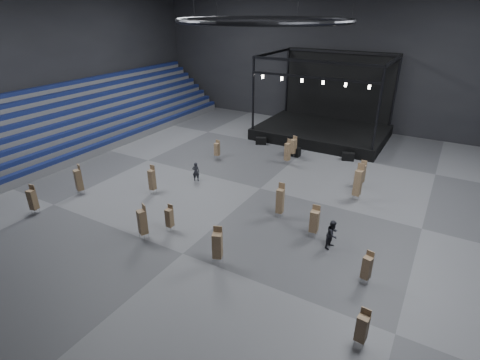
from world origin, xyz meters
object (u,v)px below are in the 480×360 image
Objects in this scene: stage at (324,124)px; flight_case_mid at (293,151)px; chair_stack_14 at (288,151)px; chair_stack_6 at (314,221)px; chair_stack_0 at (143,221)px; chair_stack_4 at (33,199)px; chair_stack_13 at (362,173)px; chair_stack_8 at (358,182)px; chair_stack_1 at (217,245)px; crew_member at (333,234)px; chair_stack_5 at (152,179)px; chair_stack_10 at (362,327)px; chair_stack_9 at (280,200)px; man_center at (196,172)px; flight_case_left at (261,141)px; flight_case_right at (348,157)px; chair_stack_7 at (367,267)px; chair_stack_2 at (79,180)px; chair_stack_3 at (217,149)px; chair_stack_11 at (293,146)px; chair_stack_12 at (170,217)px.

stage reaches higher than flight_case_mid.
chair_stack_6 is at bearing -42.56° from chair_stack_14.
chair_stack_4 is at bearing -146.04° from chair_stack_0.
chair_stack_13 is (7.14, -11.61, -0.24)m from stage.
chair_stack_1 is at bearing -107.31° from chair_stack_8.
chair_stack_6 is 1.53m from crew_member.
chair_stack_4 is 8.63m from chair_stack_5.
chair_stack_10 is 0.82× the size of chair_stack_14.
chair_stack_6 is at bearing -73.15° from stage.
chair_stack_4 is 0.85× the size of chair_stack_9.
man_center is at bearing -109.15° from chair_stack_14.
flight_case_left is 0.46× the size of chair_stack_0.
flight_case_right is 15.46m from crew_member.
chair_stack_7 is 17.30m from chair_stack_14.
chair_stack_2 is 1.12× the size of chair_stack_6.
chair_stack_6 is at bearing -94.20° from chair_stack_8.
chair_stack_2 reaches higher than chair_stack_1.
flight_case_left is at bearing 144.27° from chair_stack_7.
chair_stack_1 is 16.72m from chair_stack_3.
stage is 19.97m from chair_stack_9.
stage is 18.54m from man_center.
chair_stack_9 is at bearing -53.50° from chair_stack_14.
chair_stack_11 is at bearing 137.61° from chair_stack_7.
man_center is (-15.92, 6.14, -0.22)m from chair_stack_7.
stage reaches higher than chair_stack_6.
chair_stack_9 reaches higher than chair_stack_2.
chair_stack_1 is 4.93m from chair_stack_12.
chair_stack_10 reaches higher than flight_case_right.
chair_stack_0 is 18.64m from chair_stack_11.
chair_stack_9 reaches higher than chair_stack_12.
chair_stack_14 reaches higher than chair_stack_10.
chair_stack_8 reaches higher than flight_case_right.
chair_stack_10 is at bearing -13.66° from chair_stack_12.
chair_stack_9 reaches higher than flight_case_right.
stage is at bearing 84.20° from chair_stack_12.
chair_stack_3 is at bearing 144.24° from chair_stack_10.
flight_case_right is 0.51× the size of chair_stack_4.
flight_case_left is 11.32m from man_center.
chair_stack_3 is (-9.18, 13.97, -0.26)m from chair_stack_1.
chair_stack_5 is (-2.19, -15.00, 0.87)m from flight_case_left.
chair_stack_7 is 0.82× the size of chair_stack_14.
chair_stack_2 reaches higher than chair_stack_3.
flight_case_right is 5.92m from chair_stack_13.
chair_stack_10 is at bearing -60.78° from chair_stack_6.
chair_stack_9 is at bearing 36.45° from chair_stack_2.
chair_stack_3 is at bearing 85.47° from chair_stack_2.
chair_stack_2 is (-16.75, -18.15, 0.93)m from flight_case_right.
stage is 7.29× the size of chair_stack_3.
chair_stack_11 is (-3.76, 11.47, -0.19)m from chair_stack_9.
chair_stack_9 reaches higher than chair_stack_3.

